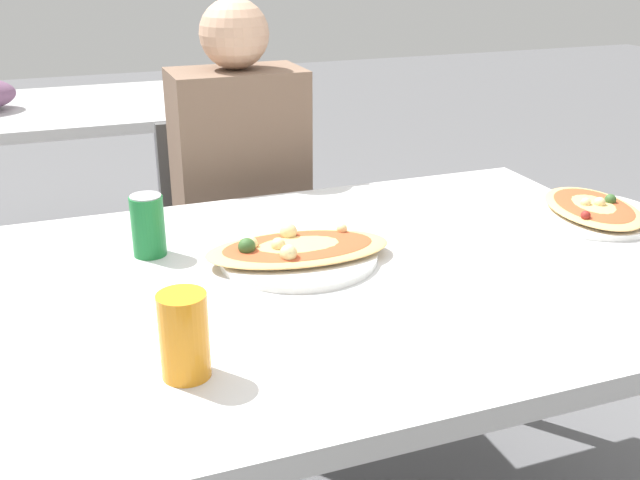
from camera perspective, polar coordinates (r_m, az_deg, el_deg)
The scene contains 8 objects.
dining_table at distance 1.45m, azimuth 1.25°, elevation -4.66°, with size 1.39×0.97×0.73m.
chair_far_seated at distance 2.24m, azimuth -6.37°, elevation -0.32°, with size 0.40×0.40×0.83m.
person_seated at distance 2.07m, azimuth -5.85°, elevation 3.95°, with size 0.35×0.24×1.19m.
pizza_main at distance 1.47m, azimuth -1.76°, elevation -0.87°, with size 0.38×0.31×0.06m.
soda_can at distance 1.52m, azimuth -12.97°, elevation 1.08°, with size 0.07×0.07×0.12m.
drink_glass at distance 1.09m, azimuth -10.31°, elevation -7.18°, with size 0.07×0.07×0.13m.
pizza_second at distance 1.81m, azimuth 20.05°, elevation 2.12°, with size 0.30×0.33×0.05m.
background_table at distance 3.07m, azimuth -21.44°, elevation 8.35°, with size 1.10×0.80×0.85m.
Camera 1 is at (-0.48, -1.20, 1.32)m, focal length 42.00 mm.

